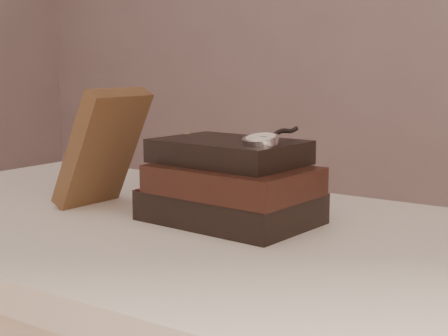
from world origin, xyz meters
The scene contains 5 objects.
table centered at (0.00, 0.35, 0.66)m, with size 1.00×0.60×0.75m.
book_stack centered at (0.12, 0.39, 0.80)m, with size 0.24×0.18×0.11m.
journal centered at (-0.09, 0.36, 0.84)m, with size 0.03×0.12×0.19m, color #3A2516.
pocket_watch centered at (0.18, 0.38, 0.87)m, with size 0.05×0.15×0.02m.
eyeglasses centered at (0.05, 0.47, 0.81)m, with size 0.10×0.12×0.05m.
Camera 1 is at (0.62, -0.36, 0.97)m, focal length 52.87 mm.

